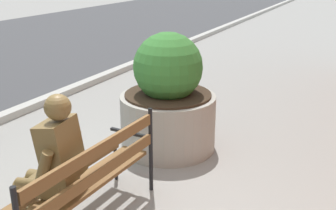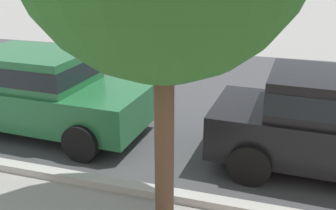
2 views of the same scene
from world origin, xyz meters
TOP-DOWN VIEW (x-y plane):
  - park_bench at (-0.11, 0.03)m, footprint 1.82×0.60m
  - bronze_statue_seated at (-0.30, 0.24)m, footprint 0.60×0.83m
  - concrete_planter at (1.82, 0.16)m, footprint 1.25×1.25m

SIDE VIEW (x-z plane):
  - park_bench at x=-0.11m, z-range 0.07..1.02m
  - concrete_planter at x=1.82m, z-range -0.13..1.42m
  - bronze_statue_seated at x=-0.30m, z-range -0.02..1.35m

